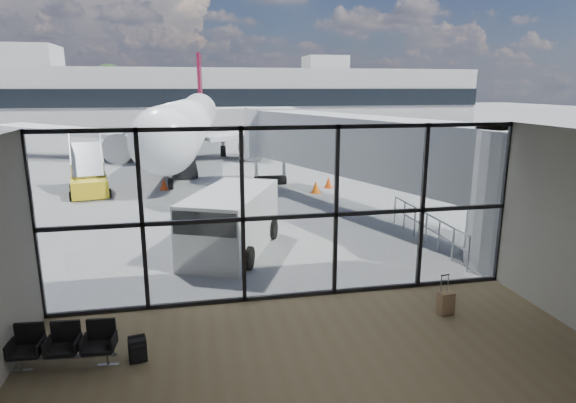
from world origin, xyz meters
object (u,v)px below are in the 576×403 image
object	(u,v)px
service_van	(230,221)
mobile_stairs	(89,183)
belt_loader	(183,165)
airliner	(190,121)
backpack	(138,350)
suitcase	(446,303)
seating_row	(65,342)

from	to	relation	value
service_van	mobile_stairs	xyz separation A→B (m)	(-6.40, 10.31, -0.45)
service_van	belt_loader	world-z (taller)	service_van
belt_loader	mobile_stairs	xyz separation A→B (m)	(-4.64, -4.80, -0.06)
belt_loader	mobile_stairs	world-z (taller)	mobile_stairs
airliner	mobile_stairs	xyz separation A→B (m)	(-5.14, -13.85, -2.13)
airliner	service_van	bearing A→B (deg)	-82.31
airliner	service_van	size ratio (longest dim) A/B	6.76
service_van	belt_loader	size ratio (longest dim) A/B	1.18
belt_loader	mobile_stairs	bearing A→B (deg)	-135.17
backpack	mobile_stairs	distance (m)	17.12
suitcase	mobile_stairs	distance (m)	19.47
backpack	airliner	world-z (taller)	airliner
seating_row	airliner	size ratio (longest dim) A/B	0.06
seating_row	backpack	xyz separation A→B (m)	(1.38, -0.15, -0.24)
airliner	belt_loader	bearing A→B (deg)	-88.49
backpack	service_van	xyz separation A→B (m)	(2.37, 6.32, 0.80)
belt_loader	backpack	bearing A→B (deg)	-92.80
seating_row	backpack	bearing A→B (deg)	-2.01
backpack	suitcase	size ratio (longest dim) A/B	0.53
airliner	mobile_stairs	bearing A→B (deg)	-105.66
service_van	mobile_stairs	distance (m)	12.14
airliner	service_van	distance (m)	24.25
backpack	seating_row	bearing A→B (deg)	163.02
seating_row	backpack	distance (m)	1.41
mobile_stairs	belt_loader	bearing A→B (deg)	33.87
belt_loader	seating_row	bearing A→B (deg)	-96.52
seating_row	suitcase	xyz separation A→B (m)	(8.50, 0.52, -0.19)
backpack	service_van	bearing A→B (deg)	58.68
mobile_stairs	airliner	bearing A→B (deg)	57.50
seating_row	mobile_stairs	world-z (taller)	mobile_stairs
seating_row	belt_loader	bearing A→B (deg)	88.85
suitcase	mobile_stairs	size ratio (longest dim) A/B	0.26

